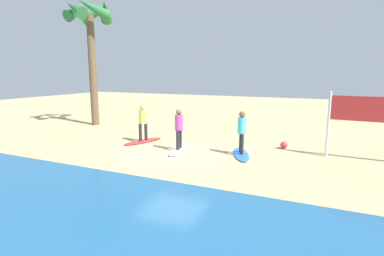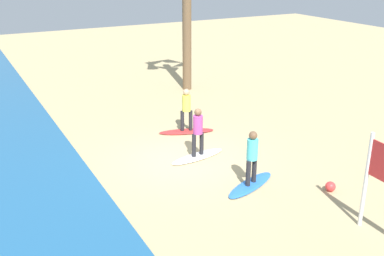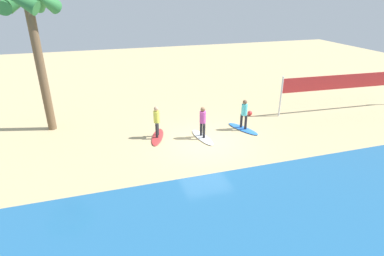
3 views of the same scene
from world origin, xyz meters
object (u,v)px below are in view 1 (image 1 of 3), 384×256
Objects in this scene: surfboard_red at (143,141)px; palm_tree at (90,24)px; beach_ball at (284,145)px; surfer_white at (179,126)px; surfboard_white at (179,150)px; surfer_blue at (242,129)px; surfboard_blue at (241,154)px; surfer_red at (143,120)px.

palm_tree is at bearing -99.50° from surfboard_red.
palm_tree is 25.00× the size of beach_ball.
palm_tree reaches higher than surfer_white.
surfboard_white and surfboard_red have the same top height.
surfboard_white is at bearing 30.06° from beach_ball.
palm_tree is (7.65, -3.60, 5.91)m from surfboard_white.
surfer_blue reaches higher than surfboard_white.
surfer_blue is 0.78× the size of surfboard_red.
surfboard_blue is 2.55m from surfboard_white.
beach_ball is (-6.10, -1.49, -0.89)m from surfer_red.
surfboard_blue and surfboard_red have the same top height.
surfboard_white is (2.52, 0.39, -0.99)m from surfer_blue.
beach_ball is at bearing 110.51° from surfboard_white.
surfer_white is at bearing 161.67° from surfer_red.
surfboard_blue is at bearing 180.00° from surfer_blue.
surfboard_white is 2.56m from surfer_red.
surfboard_blue is at bearing 175.74° from surfer_red.
palm_tree is (10.17, -3.21, 4.92)m from surfer_blue.
surfboard_blue is 4.78m from surfboard_red.
surfer_red is at bearing -4.26° from surfer_blue.
beach_ball is (-1.33, -1.84, -0.89)m from surfer_blue.
surfboard_white is 1.28× the size of surfer_red.
surfer_red reaches higher than surfboard_blue.
surfer_blue is 5.52× the size of beach_ball.
surfboard_red is 7.07× the size of beach_ball.
surfer_blue reaches higher than beach_ball.
beach_ball reaches higher than surfboard_red.
surfer_blue is at bearing -171.24° from surfer_white.
surfer_blue is at bearing 104.03° from surfboard_red.
surfer_red is (2.24, -0.74, 0.00)m from surfer_white.
surfboard_white is 1.00× the size of surfboard_red.
surfboard_red is 0.99m from surfer_red.
surfboard_blue is at bearing 89.21° from surfboard_white.
surfboard_white is 2.36m from surfboard_red.
surfer_white is at bearing -9.54° from surfboard_white.
surfer_blue is at bearing -112.42° from surfboard_blue.
surfboard_white is 1.28× the size of surfer_white.
surfer_blue reaches higher than surfboard_red.
surfboard_blue is 2.28m from beach_ball.
palm_tree is at bearing -17.50° from surfer_blue.
beach_ball is (-6.10, -1.49, 0.10)m from surfboard_red.
surfboard_white is (2.52, 0.39, 0.00)m from surfboard_blue.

